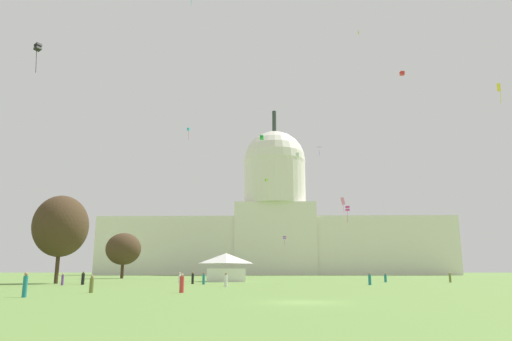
{
  "coord_description": "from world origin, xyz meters",
  "views": [
    {
      "loc": [
        -2.22,
        -29.54,
        1.92
      ],
      "look_at": [
        -5.52,
        97.27,
        29.39
      ],
      "focal_mm": 32.45,
      "sensor_mm": 36.0,
      "label": 1
    }
  ],
  "objects_px": {
    "person_teal_near_tree_east": "(204,279)",
    "kite_black_mid": "(38,48)",
    "person_olive_mid_left": "(450,278)",
    "kite_yellow_mid": "(499,89)",
    "person_red_front_right": "(182,284)",
    "kite_gold_high": "(359,32)",
    "kite_green_mid": "(262,137)",
    "kite_white_high": "(298,155)",
    "kite_magenta_low": "(347,209)",
    "kite_violet_low": "(285,238)",
    "person_teal_mid_right": "(370,279)",
    "person_white_lawn_far_left": "(226,280)",
    "person_teal_front_center": "(385,278)",
    "person_white_near_tree_west": "(180,278)",
    "kite_orange_low": "(44,213)",
    "person_olive_edge_west": "(92,285)",
    "kite_lime_high": "(266,180)",
    "capitol_building": "(275,224)",
    "event_tent": "(226,267)",
    "tree_west_mid": "(61,226)",
    "tree_west_far": "(123,249)",
    "kite_cyan_high": "(188,129)",
    "person_teal_edge_east": "(25,285)",
    "kite_blue_high": "(319,149)",
    "person_purple_lawn_far_right": "(63,280)",
    "kite_red_high": "(402,73)",
    "person_black_back_center": "(83,279)"
  },
  "relations": [
    {
      "from": "person_olive_mid_left",
      "to": "kite_yellow_mid",
      "type": "xyz_separation_m",
      "value": [
        5.87,
        -10.77,
        28.48
      ]
    },
    {
      "from": "person_teal_near_tree_east",
      "to": "kite_gold_high",
      "type": "distance_m",
      "value": 73.55
    },
    {
      "from": "person_red_front_right",
      "to": "kite_green_mid",
      "type": "height_order",
      "value": "kite_green_mid"
    },
    {
      "from": "person_white_lawn_far_left",
      "to": "person_teal_edge_east",
      "type": "height_order",
      "value": "person_teal_edge_east"
    },
    {
      "from": "tree_west_far",
      "to": "kite_red_high",
      "type": "xyz_separation_m",
      "value": [
        61.2,
        -32.66,
        31.2
      ]
    },
    {
      "from": "person_red_front_right",
      "to": "kite_violet_low",
      "type": "distance_m",
      "value": 133.59
    },
    {
      "from": "kite_lime_high",
      "to": "kite_white_high",
      "type": "xyz_separation_m",
      "value": [
        9.56,
        -44.06,
        -1.0
      ]
    },
    {
      "from": "kite_red_high",
      "to": "kite_white_high",
      "type": "distance_m",
      "value": 54.37
    },
    {
      "from": "kite_blue_high",
      "to": "kite_black_mid",
      "type": "xyz_separation_m",
      "value": [
        -47.5,
        -85.33,
        -8.21
      ]
    },
    {
      "from": "kite_orange_low",
      "to": "kite_gold_high",
      "type": "bearing_deg",
      "value": 86.41
    },
    {
      "from": "person_teal_edge_east",
      "to": "tree_west_far",
      "type": "bearing_deg",
      "value": 48.84
    },
    {
      "from": "person_white_near_tree_west",
      "to": "kite_magenta_low",
      "type": "relative_size",
      "value": 0.43
    },
    {
      "from": "event_tent",
      "to": "person_teal_near_tree_east",
      "type": "bearing_deg",
      "value": -101.47
    },
    {
      "from": "person_teal_front_center",
      "to": "person_white_near_tree_west",
      "type": "bearing_deg",
      "value": 122.21
    },
    {
      "from": "person_teal_near_tree_east",
      "to": "kite_lime_high",
      "type": "height_order",
      "value": "kite_lime_high"
    },
    {
      "from": "kite_white_high",
      "to": "kite_orange_low",
      "type": "bearing_deg",
      "value": 70.79
    },
    {
      "from": "person_olive_mid_left",
      "to": "kite_magenta_low",
      "type": "xyz_separation_m",
      "value": [
        -10.53,
        33.31,
        15.8
      ]
    },
    {
      "from": "person_white_near_tree_west",
      "to": "kite_white_high",
      "type": "height_order",
      "value": "kite_white_high"
    },
    {
      "from": "kite_gold_high",
      "to": "person_white_lawn_far_left",
      "type": "bearing_deg",
      "value": -154.16
    },
    {
      "from": "kite_black_mid",
      "to": "kite_yellow_mid",
      "type": "distance_m",
      "value": 67.71
    },
    {
      "from": "capitol_building",
      "to": "kite_green_mid",
      "type": "bearing_deg",
      "value": -92.78
    },
    {
      "from": "person_teal_front_center",
      "to": "kite_white_high",
      "type": "distance_m",
      "value": 65.51
    },
    {
      "from": "kite_green_mid",
      "to": "kite_red_high",
      "type": "bearing_deg",
      "value": 152.13
    },
    {
      "from": "person_white_lawn_far_left",
      "to": "person_teal_front_center",
      "type": "distance_m",
      "value": 33.1
    },
    {
      "from": "person_purple_lawn_far_right",
      "to": "person_teal_edge_east",
      "type": "bearing_deg",
      "value": 86.39
    },
    {
      "from": "kite_magenta_low",
      "to": "kite_black_mid",
      "type": "height_order",
      "value": "kite_black_mid"
    },
    {
      "from": "person_olive_edge_west",
      "to": "kite_lime_high",
      "type": "height_order",
      "value": "kite_lime_high"
    },
    {
      "from": "tree_west_mid",
      "to": "person_teal_near_tree_east",
      "type": "relative_size",
      "value": 8.02
    },
    {
      "from": "person_olive_edge_west",
      "to": "kite_green_mid",
      "type": "height_order",
      "value": "kite_green_mid"
    },
    {
      "from": "person_teal_front_center",
      "to": "person_olive_mid_left",
      "type": "distance_m",
      "value": 10.36
    },
    {
      "from": "person_teal_near_tree_east",
      "to": "kite_violet_low",
      "type": "height_order",
      "value": "kite_violet_low"
    },
    {
      "from": "kite_green_mid",
      "to": "person_teal_near_tree_east",
      "type": "bearing_deg",
      "value": 95.06
    },
    {
      "from": "person_red_front_right",
      "to": "kite_gold_high",
      "type": "bearing_deg",
      "value": 140.96
    },
    {
      "from": "kite_green_mid",
      "to": "kite_magenta_low",
      "type": "distance_m",
      "value": 26.96
    },
    {
      "from": "capitol_building",
      "to": "event_tent",
      "type": "distance_m",
      "value": 117.3
    },
    {
      "from": "tree_west_mid",
      "to": "kite_violet_low",
      "type": "distance_m",
      "value": 110.95
    },
    {
      "from": "kite_violet_low",
      "to": "person_teal_mid_right",
      "type": "bearing_deg",
      "value": -16.61
    },
    {
      "from": "person_white_near_tree_west",
      "to": "kite_green_mid",
      "type": "relative_size",
      "value": 1.5
    },
    {
      "from": "kite_lime_high",
      "to": "kite_blue_high",
      "type": "bearing_deg",
      "value": 161.21
    },
    {
      "from": "kite_green_mid",
      "to": "kite_white_high",
      "type": "relative_size",
      "value": 0.29
    },
    {
      "from": "person_teal_near_tree_east",
      "to": "kite_black_mid",
      "type": "height_order",
      "value": "kite_black_mid"
    },
    {
      "from": "tree_west_far",
      "to": "kite_cyan_high",
      "type": "xyz_separation_m",
      "value": [
        5.86,
        51.77,
        46.91
      ]
    },
    {
      "from": "person_teal_near_tree_east",
      "to": "person_red_front_right",
      "type": "xyz_separation_m",
      "value": [
        1.42,
        -24.5,
        -0.01
      ]
    },
    {
      "from": "person_white_lawn_far_left",
      "to": "person_red_front_right",
      "type": "relative_size",
      "value": 1.01
    },
    {
      "from": "person_black_back_center",
      "to": "kite_gold_high",
      "type": "bearing_deg",
      "value": -42.27
    },
    {
      "from": "person_white_lawn_far_left",
      "to": "kite_yellow_mid",
      "type": "distance_m",
      "value": 50.87
    },
    {
      "from": "kite_blue_high",
      "to": "kite_cyan_high",
      "type": "bearing_deg",
      "value": -29.1
    },
    {
      "from": "person_olive_mid_left",
      "to": "kite_white_high",
      "type": "xyz_separation_m",
      "value": [
        -20.8,
        55.25,
        34.78
      ]
    },
    {
      "from": "tree_west_mid",
      "to": "person_teal_mid_right",
      "type": "height_order",
      "value": "tree_west_mid"
    },
    {
      "from": "tree_west_mid",
      "to": "kite_green_mid",
      "type": "height_order",
      "value": "kite_green_mid"
    }
  ]
}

